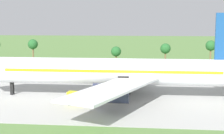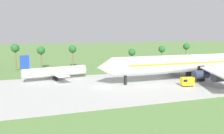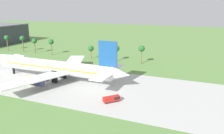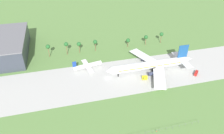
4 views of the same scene
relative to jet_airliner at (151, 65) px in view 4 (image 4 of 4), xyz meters
name	(u,v)px [view 4 (image 4 of 4)]	position (x,y,z in m)	size (l,w,h in m)	color
ground_plane	(108,78)	(-34.10, -0.36, -6.00)	(600.00, 600.00, 0.00)	#5B8442
taxiway_strip	(108,78)	(-34.10, -0.36, -5.99)	(320.00, 44.00, 0.02)	#B2B2AD
jet_airliner	(151,65)	(0.00, 0.00, 0.00)	(69.81, 57.51, 19.40)	white
regional_aircraft	(87,66)	(-46.41, 15.54, -2.93)	(22.82, 20.64, 9.31)	white
baggage_tug	(196,73)	(31.90, -12.00, -4.89)	(5.69, 5.77, 2.02)	black
fuel_truck	(144,78)	(-8.37, -8.35, -4.48)	(4.19, 2.55, 2.84)	black
no_stopping_sign	(156,132)	(-20.15, -55.66, -4.95)	(0.44, 0.08, 1.68)	gray
terminal_building	(4,46)	(-110.85, 55.20, 2.19)	(36.72, 61.20, 16.35)	#333842
palm_tree_row	(105,41)	(-26.25, 42.39, 2.51)	(106.40, 3.60, 11.84)	brown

